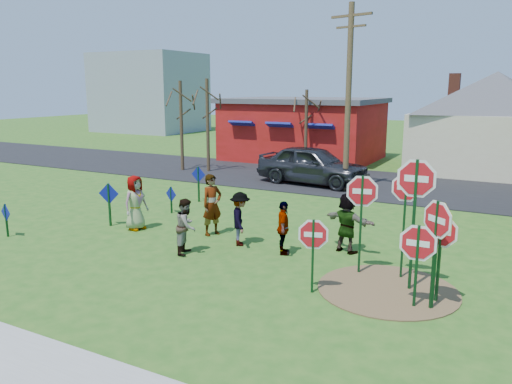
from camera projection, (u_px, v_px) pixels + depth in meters
ground at (239, 249)px, 14.40m from camera, size 120.00×120.00×0.00m
sidewalk at (21, 370)px, 8.17m from camera, size 22.00×1.80×0.08m
road at (356, 182)px, 24.34m from camera, size 120.00×7.50×0.04m
dirt_patch at (387, 290)px, 11.47m from camera, size 3.20×3.20×0.03m
red_building at (304, 129)px, 32.07m from camera, size 9.40×7.69×3.90m
cream_house at (494, 118)px, 26.84m from camera, size 9.40×9.40×6.50m
distant_building at (150, 93)px, 52.34m from camera, size 10.00×8.00×8.00m
stop_sign_a at (313, 240)px, 11.11m from camera, size 0.90×0.27×1.83m
stop_sign_b at (405, 199)px, 11.80m from camera, size 0.93×0.09×2.73m
stop_sign_c at (415, 194)px, 11.05m from camera, size 1.17×0.08×3.19m
stop_sign_d at (441, 237)px, 10.55m from camera, size 0.95×0.25×2.09m
stop_sign_e at (418, 249)px, 10.34m from camera, size 1.05×0.07×1.94m
stop_sign_f at (437, 228)px, 10.13m from camera, size 0.84×0.68×2.48m
stop_sign_g at (362, 202)px, 12.17m from camera, size 1.03×0.26×2.63m
blue_diamond_a at (6, 216)px, 15.45m from camera, size 0.56×0.13×1.06m
blue_diamond_b at (109, 199)px, 16.62m from camera, size 0.70×0.21×1.47m
blue_diamond_c at (171, 197)px, 18.38m from camera, size 0.57×0.16×1.01m
blue_diamond_d at (198, 180)px, 20.15m from camera, size 0.67×0.06×1.47m
person_a at (135, 203)px, 16.21m from camera, size 0.70×0.96×1.80m
person_b at (212, 205)px, 15.60m from camera, size 0.69×0.83×1.94m
person_c at (186, 226)px, 13.88m from camera, size 0.80×0.91×1.57m
person_d at (240, 219)px, 14.61m from camera, size 1.04×1.19×1.59m
person_e at (283, 228)px, 13.80m from camera, size 0.70×0.96×1.51m
person_f at (347, 223)px, 13.97m from camera, size 1.66×0.96×1.71m
suv at (313, 165)px, 23.75m from camera, size 5.57×2.74×1.83m
utility_pole at (348, 95)px, 21.53m from camera, size 1.93×0.62×8.06m
bare_tree_west at (181, 113)px, 27.29m from camera, size 1.80×1.80×4.93m
bare_tree_east at (306, 118)px, 27.58m from camera, size 1.80×1.80×4.45m
bare_tree_mid at (207, 112)px, 26.90m from camera, size 1.80×1.80×5.03m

